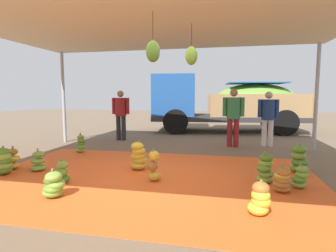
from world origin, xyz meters
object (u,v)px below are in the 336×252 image
object	(u,v)px
banana_bunch_2	(38,162)
banana_bunch_10	(54,185)
banana_bunch_1	(282,181)
banana_bunch_5	(154,167)
cargo_truck_main	(224,102)
worker_1	(233,113)
banana_bunch_9	(12,160)
banana_bunch_0	(62,173)
banana_bunch_3	(260,199)
banana_bunch_6	(4,162)
banana_bunch_7	(265,169)
banana_bunch_8	(299,160)
banana_bunch_12	(300,178)
worker_2	(268,114)
banana_bunch_11	(81,144)
banana_bunch_4	(139,157)
worker_0	(121,111)

from	to	relation	value
banana_bunch_2	banana_bunch_10	bearing A→B (deg)	-45.79
banana_bunch_1	banana_bunch_5	size ratio (longest dim) A/B	0.79
banana_bunch_1	cargo_truck_main	xyz separation A→B (m)	(-1.03, 7.42, 1.06)
worker_1	banana_bunch_9	bearing A→B (deg)	-141.23
banana_bunch_0	banana_bunch_9	world-z (taller)	banana_bunch_9
banana_bunch_5	banana_bunch_2	bearing A→B (deg)	176.43
banana_bunch_2	banana_bunch_3	world-z (taller)	banana_bunch_3
banana_bunch_1	banana_bunch_6	world-z (taller)	banana_bunch_6
banana_bunch_5	banana_bunch_6	distance (m)	2.96
banana_bunch_3	banana_bunch_5	size ratio (longest dim) A/B	0.81
banana_bunch_3	banana_bunch_10	bearing A→B (deg)	-179.59
banana_bunch_7	banana_bunch_8	distance (m)	1.11
banana_bunch_12	worker_2	bearing A→B (deg)	90.03
banana_bunch_6	worker_1	xyz separation A→B (m)	(4.40, 4.01, 0.76)
banana_bunch_0	banana_bunch_2	world-z (taller)	banana_bunch_2
banana_bunch_2	banana_bunch_5	bearing A→B (deg)	-3.57
banana_bunch_2	worker_1	size ratio (longest dim) A/B	0.26
banana_bunch_6	banana_bunch_12	size ratio (longest dim) A/B	1.28
banana_bunch_7	worker_2	world-z (taller)	worker_2
banana_bunch_5	banana_bunch_1	bearing A→B (deg)	-3.87
banana_bunch_5	banana_bunch_0	bearing A→B (deg)	-162.43
banana_bunch_8	banana_bunch_11	world-z (taller)	banana_bunch_8
banana_bunch_0	banana_bunch_5	size ratio (longest dim) A/B	0.76
banana_bunch_2	banana_bunch_4	xyz separation A→B (m)	(1.98, 0.50, 0.09)
banana_bunch_3	banana_bunch_9	xyz separation A→B (m)	(-4.79, 1.23, -0.01)
banana_bunch_10	banana_bunch_11	world-z (taller)	banana_bunch_11
banana_bunch_6	banana_bunch_8	world-z (taller)	banana_bunch_8
banana_bunch_5	banana_bunch_11	size ratio (longest dim) A/B	1.07
banana_bunch_4	banana_bunch_6	xyz separation A→B (m)	(-2.45, -0.89, -0.03)
worker_2	banana_bunch_2	bearing A→B (deg)	-141.67
banana_bunch_5	cargo_truck_main	bearing A→B (deg)	81.30
banana_bunch_2	banana_bunch_11	xyz separation A→B (m)	(-0.09, 1.83, 0.04)
banana_bunch_6	banana_bunch_11	distance (m)	2.25
banana_bunch_2	banana_bunch_3	size ratio (longest dim) A/B	0.97
worker_0	banana_bunch_12	bearing A→B (deg)	-40.63
banana_bunch_0	banana_bunch_3	bearing A→B (deg)	-10.80
banana_bunch_7	banana_bunch_11	distance (m)	4.82
banana_bunch_3	cargo_truck_main	world-z (taller)	cargo_truck_main
banana_bunch_12	cargo_truck_main	xyz separation A→B (m)	(-1.36, 7.16, 1.08)
banana_bunch_1	cargo_truck_main	world-z (taller)	cargo_truck_main
cargo_truck_main	banana_bunch_7	bearing A→B (deg)	-83.19
banana_bunch_7	cargo_truck_main	world-z (taller)	cargo_truck_main
banana_bunch_7	banana_bunch_5	bearing A→B (deg)	-171.13
banana_bunch_3	banana_bunch_9	size ratio (longest dim) A/B	0.97
cargo_truck_main	worker_0	bearing A→B (deg)	-138.57
banana_bunch_10	banana_bunch_12	distance (m)	3.92
worker_0	worker_1	world-z (taller)	worker_1
banana_bunch_10	worker_0	size ratio (longest dim) A/B	0.26
banana_bunch_11	worker_2	distance (m)	5.51
banana_bunch_9	cargo_truck_main	xyz separation A→B (m)	(4.20, 7.14, 1.05)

